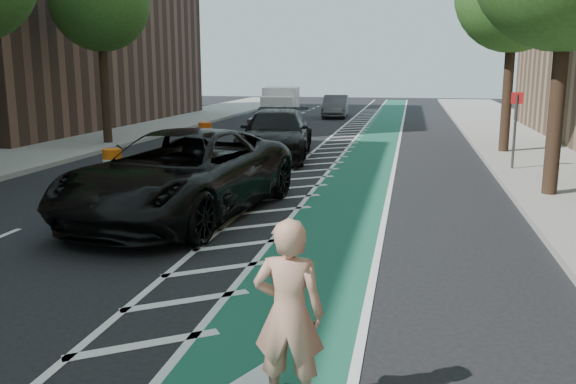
% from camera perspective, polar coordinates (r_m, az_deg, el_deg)
% --- Properties ---
extents(ground, '(120.00, 120.00, 0.00)m').
position_cam_1_polar(ground, '(9.38, -18.21, -9.03)').
color(ground, black).
rests_on(ground, ground).
extents(bike_lane, '(2.00, 90.00, 0.01)m').
position_cam_1_polar(bike_lane, '(17.94, 6.49, 1.22)').
color(bike_lane, '#17513F').
rests_on(bike_lane, ground).
extents(buffer_strip, '(1.40, 90.00, 0.01)m').
position_cam_1_polar(buffer_strip, '(18.12, 1.76, 1.39)').
color(buffer_strip, silver).
rests_on(buffer_strip, ground).
extents(curb_right, '(0.12, 90.00, 0.16)m').
position_cam_1_polar(curb_right, '(18.05, 19.41, 0.93)').
color(curb_right, gray).
rests_on(curb_right, ground).
extents(curb_left, '(0.12, 90.00, 0.16)m').
position_cam_1_polar(curb_left, '(21.26, -21.61, 2.30)').
color(curb_left, gray).
rests_on(curb_left, ground).
extents(tree_l_d, '(4.20, 4.20, 7.90)m').
position_cam_1_polar(tree_l_d, '(26.76, -16.93, 16.60)').
color(tree_l_d, '#382619').
rests_on(tree_l_d, ground).
extents(sign_post, '(0.35, 0.08, 2.47)m').
position_cam_1_polar(sign_post, '(19.92, 20.46, 5.50)').
color(sign_post, '#4C4C4C').
rests_on(sign_post, ground).
extents(skateboarder, '(0.67, 0.45, 1.81)m').
position_cam_1_polar(skateboarder, '(5.67, 0.07, -11.34)').
color(skateboarder, tan).
rests_on(skateboarder, skateboard).
extents(suv_near, '(4.00, 7.10, 1.87)m').
position_cam_1_polar(suv_near, '(13.45, -9.93, 1.68)').
color(suv_near, black).
rests_on(suv_near, ground).
extents(suv_far, '(3.00, 6.10, 1.70)m').
position_cam_1_polar(suv_far, '(21.99, -1.13, 5.42)').
color(suv_far, black).
rests_on(suv_far, ground).
extents(car_silver, '(2.11, 4.11, 1.34)m').
position_cam_1_polar(car_silver, '(31.95, -1.56, 7.02)').
color(car_silver, '#9C9BA1').
rests_on(car_silver, ground).
extents(car_grey, '(1.75, 4.44, 1.44)m').
position_cam_1_polar(car_grey, '(40.36, 4.47, 8.01)').
color(car_grey, '#4F4F53').
rests_on(car_grey, ground).
extents(box_truck, '(2.56, 4.88, 1.95)m').
position_cam_1_polar(box_truck, '(39.39, -0.71, 8.21)').
color(box_truck, white).
rests_on(box_truck, ground).
extents(barrel_a, '(0.69, 0.69, 0.94)m').
position_cam_1_polar(barrel_a, '(18.06, -16.06, 2.32)').
color(barrel_a, '#DC5C0B').
rests_on(barrel_a, ground).
extents(barrel_b, '(0.71, 0.71, 0.97)m').
position_cam_1_polar(barrel_b, '(18.41, -8.69, 2.85)').
color(barrel_b, '#F0510C').
rests_on(barrel_b, ground).
extents(barrel_c, '(0.70, 0.70, 0.95)m').
position_cam_1_polar(barrel_c, '(25.97, -7.76, 5.37)').
color(barrel_c, '#DC4C0B').
rests_on(barrel_c, ground).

